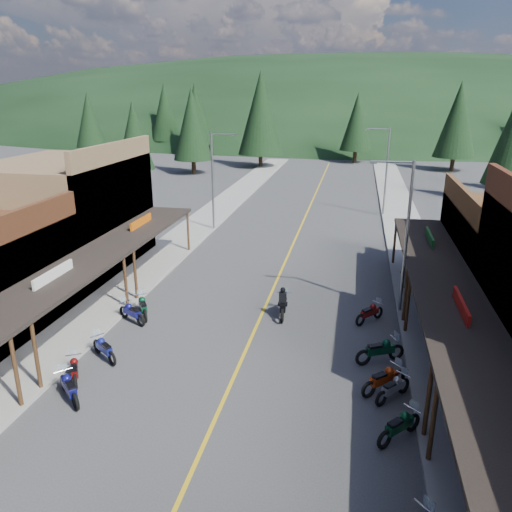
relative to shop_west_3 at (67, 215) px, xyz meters
The scene contains 30 objects.
ground 18.17m from the shop_west_3, 39.34° to the right, with size 220.00×220.00×0.00m, color #38383A.
centerline 16.67m from the shop_west_3, 32.26° to the left, with size 0.15×90.00×0.01m, color gold.
sidewalk_west 10.65m from the shop_west_3, 59.70° to the left, with size 3.40×94.00×0.15m, color gray.
sidewalk_east 24.35m from the shop_west_3, 21.15° to the left, with size 3.40×94.00×0.15m, color gray.
shop_west_3 is the anchor object (origin of this frame).
streetlight_1 12.73m from the shop_west_3, 57.44° to the left, with size 2.16×0.18×8.00m.
streetlight_2 21.02m from the shop_west_3, ahead, with size 2.16×0.18×8.00m.
streetlight_3 27.94m from the shop_west_3, 42.04° to the left, with size 2.16×0.18×8.00m.
ridge_hill 124.52m from the shop_west_3, 83.64° to the left, with size 310.00×140.00×60.00m, color black.
pine_0 57.15m from the shop_west_3, 117.34° to the left, with size 5.04×5.04×11.00m.
pine_1 59.70m from the shop_west_3, 99.87° to the left, with size 5.88×5.88×12.50m.
pine_2 47.07m from the shop_west_3, 85.37° to the left, with size 6.72×6.72×14.00m.
pine_3 57.59m from the shop_west_3, 71.99° to the left, with size 5.04×5.04×11.00m.
pine_4 58.27m from the shop_west_3, 56.87° to the left, with size 5.88×5.88×12.50m.
pine_7 67.32m from the shop_west_3, 105.72° to the left, with size 5.88×5.88×12.50m.
pine_8 29.95m from the shop_west_3, 105.97° to the left, with size 4.48×4.48×10.00m.
pine_10 39.07m from the shop_west_3, 96.22° to the left, with size 5.38×5.38×11.60m.
bike_west_6 16.33m from the shop_west_3, 59.82° to the right, with size 0.70×2.10×1.20m, color navy, non-canonical shape.
bike_west_7 14.99m from the shop_west_3, 59.08° to the right, with size 0.63×1.88×1.07m, color #650E0D, non-canonical shape.
bike_west_8 13.72m from the shop_west_3, 53.85° to the right, with size 0.67×2.00×1.14m, color navy, non-canonical shape.
bike_west_9 10.80m from the shop_west_3, 43.61° to the right, with size 0.68×2.03×1.16m, color navy, non-canonical shape.
bike_west_10 10.49m from the shop_west_3, 39.40° to the right, with size 0.71×2.12×1.21m, color #0D4125, non-canonical shape.
bike_east_6 24.56m from the shop_west_3, 34.34° to the right, with size 0.69×2.07×1.18m, color #0C4022, non-canonical shape.
bike_east_7 23.28m from the shop_west_3, 29.67° to the right, with size 0.64×1.92×1.09m, color gray, non-canonical shape.
bike_east_8 22.78m from the shop_west_3, 29.08° to the right, with size 0.72×2.15×1.23m, color #A12F0B, non-canonical shape.
bike_east_9 21.72m from the shop_west_3, 23.95° to the right, with size 0.75×2.24×1.28m, color #0B3721, non-canonical shape.
bike_east_10 20.10m from the shop_west_3, 13.92° to the right, with size 0.66×1.97×1.13m, color maroon, non-canonical shape.
rider_on_bike 15.95m from the shop_west_3, 18.30° to the right, with size 0.95×2.29×1.70m.
pedestrian_east_a 27.27m from the shop_west_3, 33.99° to the right, with size 0.60×0.39×1.65m, color black.
pedestrian_east_b 21.62m from the shop_west_3, ahead, with size 0.81×0.47×1.67m, color brown.
Camera 1 is at (4.41, -17.12, 11.19)m, focal length 35.00 mm.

